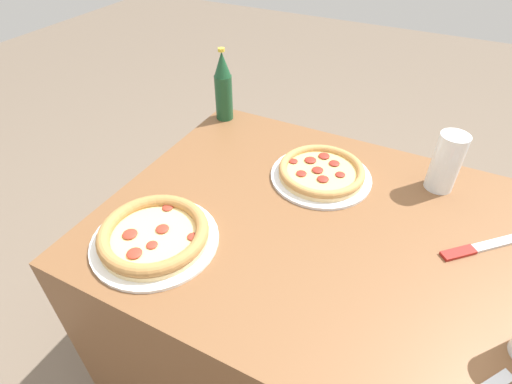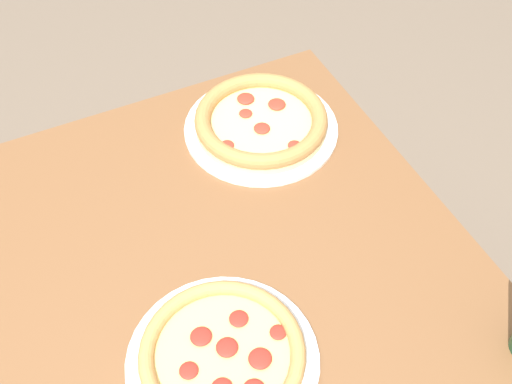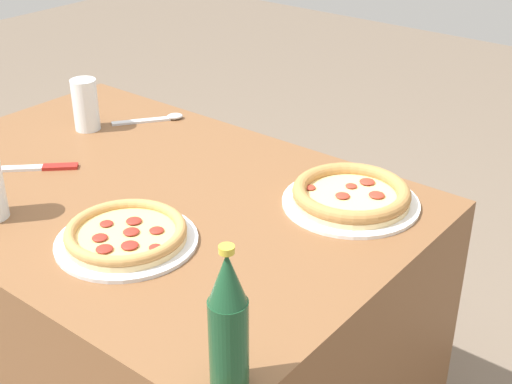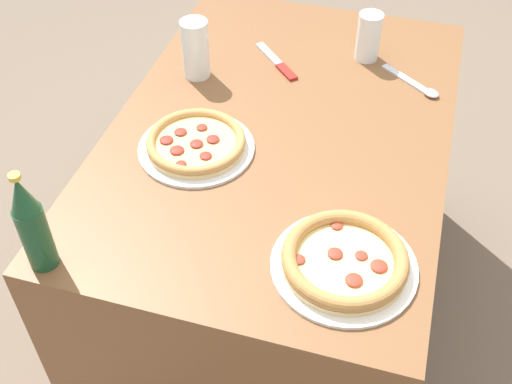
{
  "view_description": "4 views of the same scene",
  "coord_description": "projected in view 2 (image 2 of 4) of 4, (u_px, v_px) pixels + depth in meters",
  "views": [
    {
      "loc": [
        -0.09,
        0.69,
        1.37
      ],
      "look_at": [
        0.24,
        0.04,
        0.77
      ],
      "focal_mm": 28.0,
      "sensor_mm": 36.0,
      "label": 1
    },
    {
      "loc": [
        0.01,
        -0.55,
        1.55
      ],
      "look_at": [
        0.29,
        0.03,
        0.79
      ],
      "focal_mm": 45.0,
      "sensor_mm": 36.0,
      "label": 2
    },
    {
      "loc": [
        1.06,
        -0.92,
        1.43
      ],
      "look_at": [
        0.31,
        0.02,
        0.79
      ],
      "focal_mm": 50.0,
      "sensor_mm": 36.0,
      "label": 3
    },
    {
      "loc": [
        1.21,
        0.28,
        1.69
      ],
      "look_at": [
        0.29,
        0.02,
        0.75
      ],
      "focal_mm": 45.0,
      "sensor_mm": 36.0,
      "label": 4
    }
  ],
  "objects": [
    {
      "name": "pizza_veggie",
      "position": [
        261.0,
        122.0,
        1.19
      ],
      "size": [
        0.29,
        0.29,
        0.04
      ],
      "color": "white",
      "rests_on": "table"
    },
    {
      "name": "pizza_pepperoni",
      "position": [
        223.0,
        356.0,
        0.89
      ],
      "size": [
        0.27,
        0.27,
        0.04
      ],
      "color": "silver",
      "rests_on": "table"
    }
  ]
}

